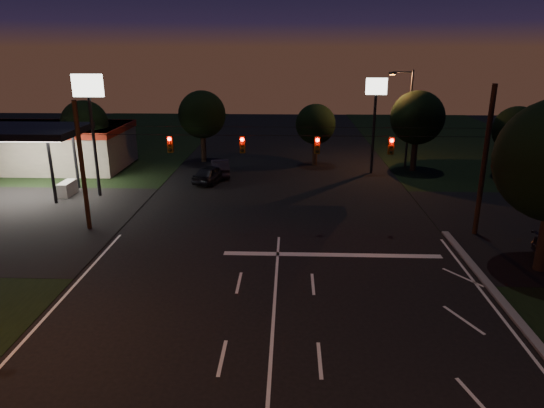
{
  "coord_description": "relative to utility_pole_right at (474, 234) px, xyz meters",
  "views": [
    {
      "loc": [
        0.63,
        -13.18,
        10.94
      ],
      "look_at": [
        -0.31,
        11.25,
        3.0
      ],
      "focal_mm": 32.0,
      "sensor_mm": 36.0,
      "label": 1
    }
  ],
  "objects": [
    {
      "name": "tree_far_b",
      "position": [
        -19.98,
        19.13,
        4.61
      ],
      "size": [
        4.6,
        4.6,
        6.98
      ],
      "color": "black",
      "rests_on": "ground"
    },
    {
      "name": "pole_sign_left_near",
      "position": [
        -26.0,
        7.0,
        6.98
      ],
      "size": [
        2.2,
        0.3,
        9.1
      ],
      "color": "black",
      "rests_on": "ground"
    },
    {
      "name": "car_oncoming_a",
      "position": [
        -18.04,
        11.31,
        0.74
      ],
      "size": [
        3.06,
        4.65,
        1.47
      ],
      "primitive_type": "imported",
      "rotation": [
        0.0,
        0.0,
        2.81
      ],
      "color": "black",
      "rests_on": "ground"
    },
    {
      "name": "pole_sign_right",
      "position": [
        -4.0,
        15.0,
        6.24
      ],
      "size": [
        1.8,
        0.3,
        8.4
      ],
      "color": "black",
      "rests_on": "ground"
    },
    {
      "name": "tree_far_e",
      "position": [
        8.02,
        14.11,
        4.11
      ],
      "size": [
        4.0,
        4.0,
        6.18
      ],
      "color": "black",
      "rests_on": "ground"
    },
    {
      "name": "utility_pole_left",
      "position": [
        -24.0,
        0.0,
        0.0
      ],
      "size": [
        0.28,
        0.28,
        8.0
      ],
      "primitive_type": "cylinder",
      "color": "black",
      "rests_on": "ground"
    },
    {
      "name": "stop_bar",
      "position": [
        -9.0,
        -3.5,
        0.01
      ],
      "size": [
        12.0,
        0.5,
        0.01
      ],
      "primitive_type": "cube",
      "color": "silver",
      "rests_on": "ground"
    },
    {
      "name": "street_light_right_far",
      "position": [
        -0.76,
        17.0,
        5.24
      ],
      "size": [
        2.2,
        0.35,
        9.0
      ],
      "color": "black",
      "rests_on": "ground"
    },
    {
      "name": "tree_far_d",
      "position": [
        0.02,
        16.13,
        4.83
      ],
      "size": [
        4.8,
        4.8,
        7.3
      ],
      "color": "black",
      "rests_on": "ground"
    },
    {
      "name": "tree_far_a",
      "position": [
        -29.98,
        15.12,
        4.26
      ],
      "size": [
        4.2,
        4.2,
        6.42
      ],
      "color": "black",
      "rests_on": "ground"
    },
    {
      "name": "car_oncoming_b",
      "position": [
        -17.63,
        13.65,
        0.72
      ],
      "size": [
        2.29,
        4.59,
        1.45
      ],
      "primitive_type": "imported",
      "rotation": [
        0.0,
        0.0,
        3.32
      ],
      "color": "black",
      "rests_on": "ground"
    },
    {
      "name": "gas_station",
      "position": [
        -33.86,
        15.39,
        2.38
      ],
      "size": [
        14.2,
        16.1,
        5.25
      ],
      "color": "gray",
      "rests_on": "ground"
    },
    {
      "name": "signal_span",
      "position": [
        -12.0,
        -0.04,
        5.5
      ],
      "size": [
        24.0,
        0.4,
        1.56
      ],
      "color": "black",
      "rests_on": "ground"
    },
    {
      "name": "utility_pole_right",
      "position": [
        0.0,
        0.0,
        0.0
      ],
      "size": [
        0.3,
        0.3,
        9.0
      ],
      "primitive_type": "cylinder",
      "color": "black",
      "rests_on": "ground"
    },
    {
      "name": "tree_far_c",
      "position": [
        -8.98,
        18.1,
        3.9
      ],
      "size": [
        3.8,
        3.8,
        5.86
      ],
      "color": "black",
      "rests_on": "ground"
    },
    {
      "name": "ground",
      "position": [
        -12.0,
        -15.0,
        0.0
      ],
      "size": [
        140.0,
        140.0,
        0.0
      ],
      "primitive_type": "plane",
      "color": "black",
      "rests_on": "ground"
    }
  ]
}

